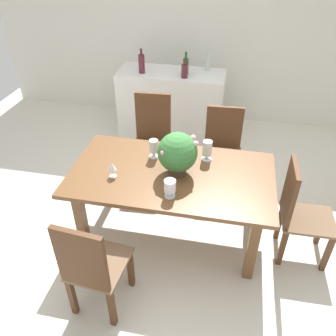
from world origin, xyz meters
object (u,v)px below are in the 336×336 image
Objects in this scene: crystal_vase_center_near at (170,187)px; wine_bottle_green at (142,63)px; kitchen_counter at (171,105)px; crystal_vase_right at (207,149)px; wine_bottle_amber at (208,62)px; flower_centerpiece at (178,153)px; wine_glass at (112,167)px; chair_near_left at (91,266)px; crystal_vase_left at (154,147)px; dining_table at (172,182)px; chair_far_right at (222,146)px; chair_far_left at (152,136)px; chair_foot_end at (298,210)px; wine_bottle_dark at (184,71)px; wine_bottle_tall at (186,66)px.

wine_bottle_green reaches higher than crystal_vase_center_near.
kitchen_counter is (-0.43, 2.25, -0.38)m from crystal_vase_center_near.
wine_bottle_amber is (-0.20, 1.82, 0.19)m from crystal_vase_right.
flower_centerpiece is 1.98× the size of crystal_vase_right.
wine_bottle_amber is (0.56, 2.24, 0.20)m from wine_glass.
chair_near_left is 3.58× the size of wine_bottle_amber.
kitchen_counter reaches higher than wine_glass.
crystal_vase_left is 0.59× the size of wine_bottle_green.
crystal_vase_right is (0.28, 0.27, 0.22)m from dining_table.
chair_far_right is 1.01m from crystal_vase_left.
chair_near_left reaches higher than crystal_vase_left.
dining_table is at bearing -168.94° from flower_centerpiece.
chair_far_left is 1.37m from crystal_vase_center_near.
wine_bottle_dark reaches higher than chair_foot_end.
wine_glass is 0.48× the size of wine_bottle_tall.
kitchen_counter is at bearing -160.94° from wine_bottle_amber.
chair_near_left is 4.98× the size of crystal_vase_right.
flower_centerpiece is at bearing 89.73° from crystal_vase_center_near.
wine_bottle_green is at bearing -77.43° from chair_near_left.
crystal_vase_left is 1.77m from kitchen_counter.
flower_centerpiece is at bearing -113.90° from chair_far_right.
crystal_vase_left is at bearing 115.98° from crystal_vase_center_near.
crystal_vase_left is 0.46m from wine_glass.
crystal_vase_right is 0.68× the size of wine_bottle_tall.
kitchen_counter is at bearing 102.52° from flower_centerpiece.
wine_bottle_green reaches higher than wine_glass.
wine_glass is (-0.08, -1.09, 0.30)m from chair_far_left.
wine_bottle_tall is (0.56, 0.06, -0.02)m from wine_bottle_green.
chair_far_left is 3.34× the size of wine_bottle_green.
kitchen_counter is 0.62m from wine_bottle_dark.
chair_near_left is 1.21m from crystal_vase_left.
chair_far_left is at bearing 116.31° from flower_centerpiece.
wine_bottle_dark is at bearing 121.69° from chair_far_right.
dining_table is 2.13m from wine_bottle_amber.
wine_bottle_amber reaches higher than crystal_vase_right.
kitchen_counter is at bearing 124.78° from chair_far_right.
wine_bottle_tall is at bearing -12.02° from kitchen_counter.
dining_table is at bearing -84.37° from wine_bottle_tall.
chair_near_left reaches higher than chair_foot_end.
crystal_vase_left is at bearing -91.06° from wine_bottle_dark.
kitchen_counter is (-0.17, 1.72, -0.39)m from crystal_vase_left.
wine_bottle_green is at bearing 112.33° from dining_table.
chair_near_left is 3.41× the size of wine_bottle_tall.
chair_foot_end is 3.40× the size of wine_bottle_tall.
chair_far_left is at bearing -112.90° from wine_bottle_amber.
dining_table is 1.94m from wine_bottle_tall.
chair_near_left reaches higher than crystal_vase_right.
chair_foot_end is 2.26m from wine_bottle_dark.
flower_centerpiece is at bearing 16.60° from wine_glass.
chair_near_left is at bearing -100.06° from crystal_vase_left.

